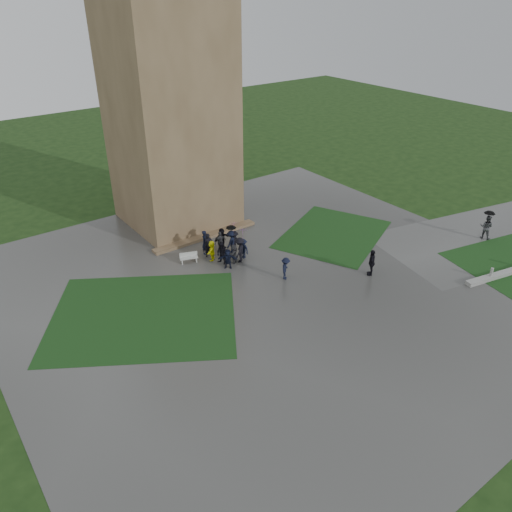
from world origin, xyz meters
TOP-DOWN VIEW (x-y plane):
  - ground at (0.00, 0.00)m, footprint 120.00×120.00m
  - plaza at (0.00, 2.00)m, footprint 34.00×34.00m
  - lawn_inset_left at (-8.50, 4.00)m, footprint 14.10×13.46m
  - lawn_inset_right at (8.50, 5.00)m, footprint 11.12×10.15m
  - tower at (0.00, 15.00)m, footprint 8.00×8.00m
  - tower_plinth at (0.00, 10.60)m, footprint 9.00×0.80m
  - bench at (-3.03, 7.97)m, footprint 1.35×0.82m
  - visitor_cluster at (-0.28, 6.99)m, footprint 3.24×3.74m
  - pedestrian_mid at (1.12, 2.08)m, footprint 1.12×1.10m
  - pedestrian_near at (6.20, -0.99)m, footprint 1.26×1.22m
  - pedestrian_path at (17.58, -2.56)m, footprint 0.82×1.06m

SIDE VIEW (x-z plane):
  - ground at x=0.00m, z-range 0.00..0.00m
  - plaza at x=0.00m, z-range 0.00..0.02m
  - lawn_inset_left at x=-8.50m, z-range 0.02..0.03m
  - lawn_inset_right at x=8.50m, z-range 0.02..0.03m
  - tower_plinth at x=0.00m, z-range 0.02..0.24m
  - bench at x=-3.03m, z-range 0.03..0.78m
  - pedestrian_mid at x=1.12m, z-range 0.02..1.62m
  - pedestrian_near at x=6.20m, z-range 0.02..1.93m
  - visitor_cluster at x=-0.28m, z-range -0.21..2.20m
  - pedestrian_path at x=17.58m, z-range 0.14..2.49m
  - tower at x=0.00m, z-range 0.00..18.00m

